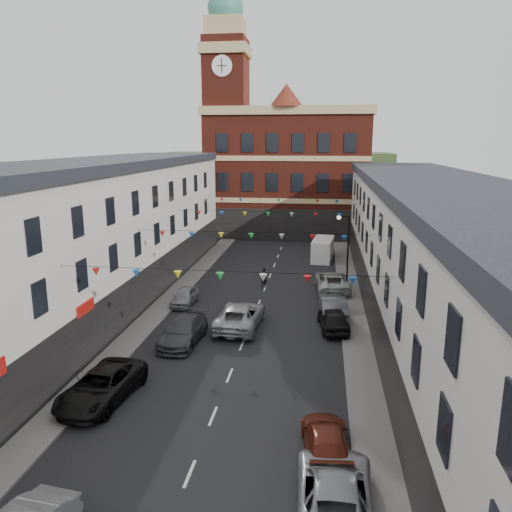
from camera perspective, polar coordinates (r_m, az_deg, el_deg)
The scene contains 20 objects.
ground at distance 30.53m, azimuth -1.63°, elevation -10.17°, with size 160.00×160.00×0.00m, color black.
pavement_left at distance 34.00m, azimuth -12.74°, elevation -7.88°, with size 1.80×64.00×0.15m, color #605E5B.
pavement_right at distance 32.08m, azimuth 11.38°, elevation -9.11°, with size 1.80×64.00×0.15m, color #605E5B.
terrace_left at distance 33.69m, azimuth -21.59°, elevation 0.68°, with size 8.40×56.00×10.70m.
terrace_right at distance 30.42m, azimuth 21.11°, elevation -1.50°, with size 8.40×56.00×9.70m.
civic_building at distance 65.90m, azimuth 3.72°, elevation 9.63°, with size 20.60×13.30×18.50m.
clock_tower at distance 63.90m, azimuth -3.37°, elevation 15.62°, with size 5.60×5.60×30.00m.
distant_hill at distance 90.36m, azimuth 2.22°, elevation 8.57°, with size 40.00×14.00×10.00m, color #324C23.
street_lamp at distance 42.51m, azimuth 10.18°, elevation 1.82°, with size 1.10×0.36×6.00m.
car_left_c at distance 25.36m, azimuth -17.22°, elevation -14.00°, with size 2.49×5.39×1.50m, color black.
car_left_d at distance 30.97m, azimuth -8.31°, elevation -8.48°, with size 2.08×5.11×1.48m, color #3B3C42.
car_left_e at distance 37.91m, azimuth -8.16°, elevation -4.58°, with size 1.50×3.74×1.27m, color gray.
car_right_b at distance 18.29m, azimuth 8.98°, elevation -25.14°, with size 2.55×5.53×1.54m, color gray.
car_right_c at distance 20.82m, azimuth 8.01°, elevation -20.21°, with size 1.83×4.51×1.31m, color #5A1E12.
car_right_d at distance 32.98m, azimuth 8.85°, elevation -7.14°, with size 1.74×4.33×1.48m, color black.
car_right_e at distance 35.08m, azimuth 8.79°, elevation -5.78°, with size 1.70×4.88×1.61m, color #55595E.
car_right_f at distance 41.40m, azimuth 8.65°, elevation -2.88°, with size 2.58×5.59×1.55m, color #B1B4B6.
moving_car at distance 32.99m, azimuth -1.87°, elevation -6.85°, with size 2.68×5.82×1.62m, color #A0A3A7.
white_van at distance 51.87m, azimuth 7.63°, elevation 0.75°, with size 1.91×4.96×2.19m, color white.
pedestrian at distance 41.86m, azimuth 0.92°, elevation -2.47°, with size 0.61×0.40×1.67m, color black.
Camera 1 is at (4.59, -27.68, 12.02)m, focal length 35.00 mm.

